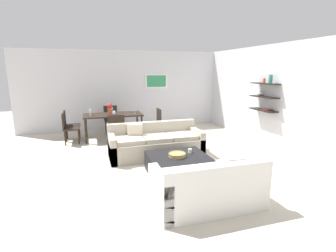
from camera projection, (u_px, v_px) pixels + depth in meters
ground_plane at (163, 159)px, 5.96m from camera, size 18.00×18.00×0.00m
back_wall_unit at (144, 90)px, 9.04m from camera, size 8.40×0.09×2.70m
right_wall_shelf_unit at (261, 96)px, 7.09m from camera, size 0.34×8.20×2.70m
sofa_beige at (155, 144)px, 6.18m from camera, size 2.22×0.90×0.78m
loveseat_white at (208, 187)px, 3.90m from camera, size 1.63×0.90×0.78m
coffee_table at (178, 165)px, 5.10m from camera, size 1.17×1.03×0.38m
decorative_bowl at (177, 155)px, 5.02m from camera, size 0.34×0.34×0.07m
candle_jar at (190, 151)px, 5.24m from camera, size 0.08×0.08×0.08m
dining_table at (113, 117)px, 7.66m from camera, size 1.72×0.85×0.75m
dining_chair_right_near at (155, 121)px, 7.89m from camera, size 0.44×0.44×0.88m
dining_chair_left_far at (69, 123)px, 7.51m from camera, size 0.44×0.44×0.88m
dining_chair_left_near at (68, 126)px, 7.15m from camera, size 0.44×0.44×0.88m
dining_chair_head at (111, 117)px, 8.47m from camera, size 0.44×0.44×0.88m
dining_chair_foot at (116, 128)px, 6.92m from camera, size 0.44×0.44×0.88m
wine_glass_left_near at (90, 112)px, 7.33m from camera, size 0.08×0.08×0.17m
wine_glass_right_near at (135, 110)px, 7.71m from camera, size 0.06×0.06×0.18m
wine_glass_left_far at (90, 110)px, 7.53m from camera, size 0.06×0.06×0.18m
wine_glass_head at (112, 109)px, 7.96m from camera, size 0.07×0.07×0.15m
wine_glass_foot at (114, 112)px, 7.28m from camera, size 0.08×0.08×0.16m
centerpiece_vase at (110, 108)px, 7.64m from camera, size 0.16×0.16×0.32m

